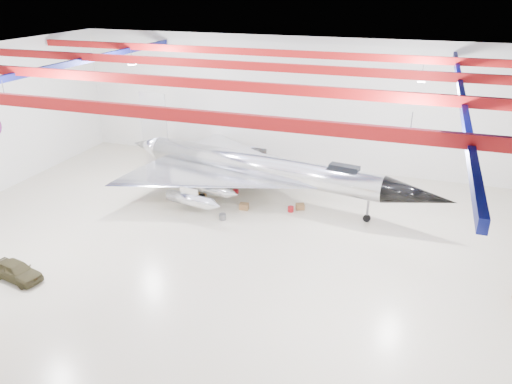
% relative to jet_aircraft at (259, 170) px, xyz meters
% --- Properties ---
extents(floor, '(40.00, 40.00, 0.00)m').
position_rel_jet_aircraft_xyz_m(floor, '(0.58, -6.81, -2.30)').
color(floor, beige).
rests_on(floor, ground).
extents(wall_back, '(40.00, 0.00, 40.00)m').
position_rel_jet_aircraft_xyz_m(wall_back, '(0.58, 8.19, 3.20)').
color(wall_back, silver).
rests_on(wall_back, floor).
extents(ceiling, '(40.00, 40.00, 0.00)m').
position_rel_jet_aircraft_xyz_m(ceiling, '(0.58, -6.81, 8.70)').
color(ceiling, '#0A0F38').
rests_on(ceiling, wall_back).
extents(ceiling_structure, '(39.50, 29.50, 1.08)m').
position_rel_jet_aircraft_xyz_m(ceiling_structure, '(0.58, -6.81, 8.02)').
color(ceiling_structure, maroon).
rests_on(ceiling_structure, ceiling).
extents(jet_aircraft, '(25.67, 16.90, 7.03)m').
position_rel_jet_aircraft_xyz_m(jet_aircraft, '(0.00, 0.00, 0.00)').
color(jet_aircraft, silver).
rests_on(jet_aircraft, floor).
extents(jeep, '(3.36, 1.85, 1.08)m').
position_rel_jet_aircraft_xyz_m(jeep, '(-8.97, -14.79, -1.76)').
color(jeep, '#3B361D').
rests_on(jeep, floor).
extents(crate_ply, '(0.62, 0.55, 0.36)m').
position_rel_jet_aircraft_xyz_m(crate_ply, '(-4.17, -1.10, -2.13)').
color(crate_ply, olive).
rests_on(crate_ply, floor).
extents(toolbox_red, '(0.47, 0.39, 0.31)m').
position_rel_jet_aircraft_xyz_m(toolbox_red, '(-2.03, 0.27, -2.15)').
color(toolbox_red, '#A31017').
rests_on(toolbox_red, floor).
extents(engine_drum, '(0.53, 0.53, 0.42)m').
position_rel_jet_aircraft_xyz_m(engine_drum, '(-1.18, -4.26, -2.09)').
color(engine_drum, '#59595B').
rests_on(engine_drum, floor).
extents(parts_bin, '(0.73, 0.68, 0.41)m').
position_rel_jet_aircraft_xyz_m(parts_bin, '(3.42, -0.89, -2.10)').
color(parts_bin, olive).
rests_on(parts_bin, floor).
extents(crate_small, '(0.41, 0.37, 0.24)m').
position_rel_jet_aircraft_xyz_m(crate_small, '(-4.71, -1.79, -2.19)').
color(crate_small, '#59595B').
rests_on(crate_small, floor).
extents(tool_chest, '(0.46, 0.46, 0.39)m').
position_rel_jet_aircraft_xyz_m(tool_chest, '(2.89, -1.50, -2.11)').
color(tool_chest, '#A31017').
rests_on(tool_chest, floor).
extents(oil_barrel, '(0.69, 0.58, 0.44)m').
position_rel_jet_aircraft_xyz_m(oil_barrel, '(-0.38, -2.20, -2.08)').
color(oil_barrel, olive).
rests_on(oil_barrel, floor).
extents(spares_box, '(0.53, 0.53, 0.41)m').
position_rel_jet_aircraft_xyz_m(spares_box, '(3.76, 4.13, -2.10)').
color(spares_box, '#59595B').
rests_on(spares_box, floor).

